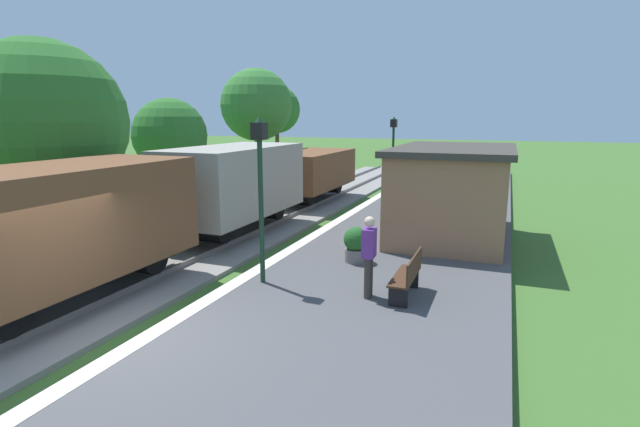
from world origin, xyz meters
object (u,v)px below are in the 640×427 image
(lamp_post_near, at_px, (260,170))
(tree_trackside_mid, at_px, (43,122))
(person_waiting, at_px, (369,254))
(tree_field_distant, at_px, (277,110))
(freight_train, at_px, (226,191))
(bench_down_platform, at_px, (458,198))
(bench_near_hut, at_px, (408,275))
(lamp_post_far, at_px, (393,141))
(potted_planter, at_px, (356,244))
(tree_trackside_far, at_px, (170,136))
(station_hut, at_px, (453,191))
(tree_field_left, at_px, (256,105))

(lamp_post_near, bearing_deg, tree_trackside_mid, 173.92)
(person_waiting, distance_m, tree_field_distant, 25.10)
(freight_train, relative_size, lamp_post_near, 5.24)
(bench_down_platform, xyz_separation_m, lamp_post_near, (-3.24, -10.63, 2.08))
(bench_near_hut, bearing_deg, bench_down_platform, 90.00)
(bench_down_platform, relative_size, lamp_post_far, 0.41)
(potted_planter, bearing_deg, tree_trackside_far, 151.93)
(person_waiting, height_order, lamp_post_far, lamp_post_far)
(lamp_post_near, bearing_deg, station_hut, 60.35)
(tree_field_distant, bearing_deg, tree_trackside_mid, -81.97)
(lamp_post_near, bearing_deg, lamp_post_far, 90.00)
(lamp_post_near, bearing_deg, bench_near_hut, 4.89)
(potted_planter, bearing_deg, tree_field_left, 128.90)
(bench_down_platform, xyz_separation_m, lamp_post_far, (-3.24, 2.27, 2.08))
(bench_down_platform, bearing_deg, tree_field_distant, 141.28)
(bench_near_hut, height_order, potted_planter, potted_planter)
(station_hut, height_order, lamp_post_far, lamp_post_far)
(freight_train, relative_size, person_waiting, 11.35)
(person_waiting, height_order, tree_field_distant, tree_field_distant)
(lamp_post_near, bearing_deg, tree_trackside_far, 137.98)
(lamp_post_near, bearing_deg, freight_train, 131.03)
(tree_trackside_mid, bearing_deg, potted_planter, 9.51)
(person_waiting, relative_size, potted_planter, 1.87)
(lamp_post_far, relative_size, tree_trackside_far, 0.79)
(tree_field_distant, bearing_deg, freight_train, -68.66)
(freight_train, height_order, tree_trackside_mid, tree_trackside_mid)
(station_hut, xyz_separation_m, lamp_post_near, (-3.46, -6.08, 1.15))
(freight_train, distance_m, tree_field_left, 10.39)
(bench_near_hut, height_order, person_waiting, person_waiting)
(bench_down_platform, relative_size, lamp_post_near, 0.41)
(freight_train, bearing_deg, lamp_post_far, 69.78)
(bench_near_hut, xyz_separation_m, tree_field_distant, (-13.44, 21.13, 3.68))
(bench_near_hut, height_order, lamp_post_far, lamp_post_far)
(bench_near_hut, xyz_separation_m, bench_down_platform, (0.00, 10.36, 0.00))
(freight_train, distance_m, potted_planter, 5.17)
(lamp_post_far, bearing_deg, tree_trackside_far, -146.88)
(bench_near_hut, bearing_deg, freight_train, 151.57)
(lamp_post_near, xyz_separation_m, lamp_post_far, (0.00, 12.90, 0.00))
(bench_near_hut, bearing_deg, tree_trackside_mid, 177.28)
(freight_train, bearing_deg, bench_near_hut, -28.43)
(potted_planter, bearing_deg, lamp_post_near, -123.77)
(bench_near_hut, xyz_separation_m, person_waiting, (-0.77, -0.29, 0.46))
(station_hut, height_order, bench_near_hut, station_hut)
(person_waiting, bearing_deg, tree_field_distant, -62.39)
(person_waiting, relative_size, tree_trackside_mid, 0.28)
(station_hut, height_order, tree_trackside_far, tree_trackside_far)
(bench_down_platform, bearing_deg, station_hut, -87.21)
(potted_planter, xyz_separation_m, tree_field_left, (-8.70, 10.78, 3.78))
(bench_down_platform, distance_m, lamp_post_near, 11.31)
(bench_near_hut, height_order, bench_down_platform, same)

